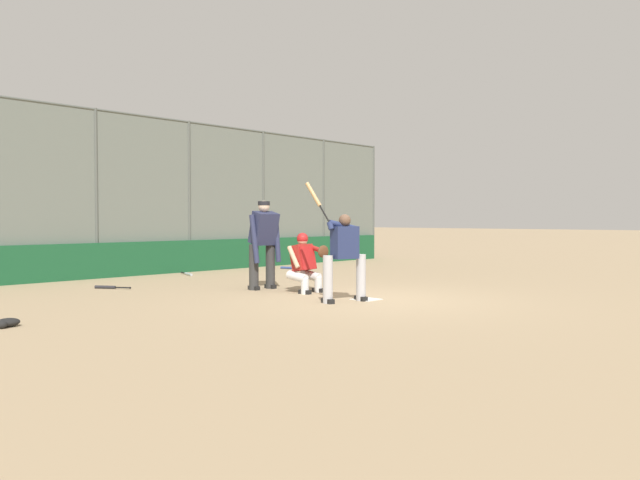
{
  "coord_description": "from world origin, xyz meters",
  "views": [
    {
      "loc": [
        8.63,
        7.05,
        1.44
      ],
      "look_at": [
        0.15,
        -1.0,
        1.05
      ],
      "focal_mm": 35.0,
      "sensor_mm": 36.0,
      "label": 1
    }
  ],
  "objects": [
    {
      "name": "spare_bat_third_base_side",
      "position": [
        -3.81,
        -5.96,
        0.03
      ],
      "size": [
        0.29,
        0.84,
        0.07
      ],
      "rotation": [
        0.0,
        0.0,
        4.99
      ],
      "color": "black",
      "rests_on": "ground_plane"
    },
    {
      "name": "fielding_glove_on_dirt",
      "position": [
        5.52,
        -1.66,
        0.06
      ],
      "size": [
        0.33,
        0.25,
        0.12
      ],
      "color": "black",
      "rests_on": "ground_plane"
    },
    {
      "name": "home_plate_marker",
      "position": [
        0.0,
        0.0,
        0.01
      ],
      "size": [
        0.43,
        0.43,
        0.01
      ],
      "primitive_type": "cube",
      "color": "white",
      "rests_on": "ground_plane"
    },
    {
      "name": "catcher_behind_plate",
      "position": [
        -0.02,
        -1.56,
        0.61
      ],
      "size": [
        0.62,
        0.73,
        1.17
      ],
      "rotation": [
        0.0,
        0.0,
        0.06
      ],
      "color": "silver",
      "rests_on": "ground_plane"
    },
    {
      "name": "batter_at_plate",
      "position": [
        0.51,
        -0.08,
        0.83
      ],
      "size": [
        0.85,
        0.82,
        2.09
      ],
      "rotation": [
        0.0,
        0.0,
        -0.28
      ],
      "color": "#B7B7BC",
      "rests_on": "ground_plane"
    },
    {
      "name": "backstop_fence",
      "position": [
        -0.0,
        -7.4,
        2.16
      ],
      "size": [
        19.0,
        0.08,
        4.14
      ],
      "color": "#515651",
      "rests_on": "ground_plane"
    },
    {
      "name": "spare_bat_by_padding",
      "position": [
        -0.63,
        -6.45,
        0.03
      ],
      "size": [
        0.3,
        0.84,
        0.07
      ],
      "rotation": [
        0.0,
        0.0,
        1.27
      ],
      "color": "black",
      "rests_on": "ground_plane"
    },
    {
      "name": "bleachers_beyond",
      "position": [
        -2.07,
        -9.55,
        0.38
      ],
      "size": [
        13.24,
        1.95,
        1.16
      ],
      "color": "slate",
      "rests_on": "ground_plane"
    },
    {
      "name": "spare_bat_near_backstop",
      "position": [
        2.33,
        -4.98,
        0.03
      ],
      "size": [
        0.46,
        0.72,
        0.07
      ],
      "rotation": [
        0.0,
        0.0,
        5.26
      ],
      "color": "black",
      "rests_on": "ground_plane"
    },
    {
      "name": "umpire_home",
      "position": [
        0.17,
        -2.58,
        0.98
      ],
      "size": [
        0.74,
        0.48,
        1.82
      ],
      "rotation": [
        0.0,
        0.0,
        -0.07
      ],
      "color": "#333333",
      "rests_on": "ground_plane"
    },
    {
      "name": "ground_plane",
      "position": [
        0.0,
        0.0,
        0.0
      ],
      "size": [
        160.0,
        160.0,
        0.0
      ],
      "primitive_type": "plane",
      "color": "tan"
    },
    {
      "name": "padding_wall",
      "position": [
        0.0,
        -7.3,
        0.43
      ],
      "size": [
        18.54,
        0.18,
        0.86
      ],
      "primitive_type": "cube",
      "color": "#19512D",
      "rests_on": "ground_plane"
    }
  ]
}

